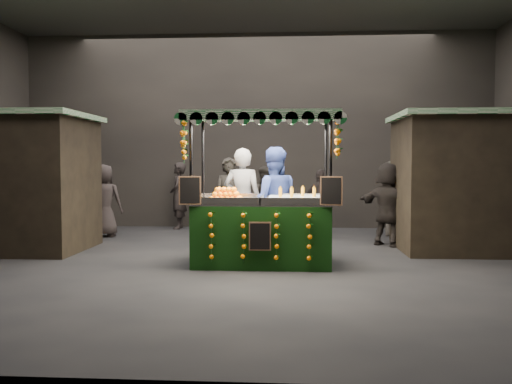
{
  "coord_description": "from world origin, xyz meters",
  "views": [
    {
      "loc": [
        0.93,
        -9.0,
        1.65
      ],
      "look_at": [
        0.33,
        0.12,
        1.17
      ],
      "focal_mm": 38.02,
      "sensor_mm": 36.0,
      "label": 1
    }
  ],
  "objects": [
    {
      "name": "vendor_blue",
      "position": [
        0.61,
        0.61,
        0.97
      ],
      "size": [
        1.01,
        0.82,
        1.95
      ],
      "rotation": [
        0.0,
        0.0,
        3.24
      ],
      "color": "navy",
      "rests_on": "ground"
    },
    {
      "name": "shopper_3",
      "position": [
        3.26,
        3.51,
        0.87
      ],
      "size": [
        1.06,
        1.28,
        1.73
      ],
      "rotation": [
        0.0,
        0.0,
        1.13
      ],
      "color": "#2B2723",
      "rests_on": "ground"
    },
    {
      "name": "neighbour_stall_left",
      "position": [
        -4.4,
        1.0,
        1.31
      ],
      "size": [
        3.0,
        2.2,
        2.6
      ],
      "color": "black",
      "rests_on": "ground"
    },
    {
      "name": "shopper_1",
      "position": [
        0.37,
        3.38,
        0.8
      ],
      "size": [
        0.9,
        0.78,
        1.6
      ],
      "rotation": [
        0.0,
        0.0,
        -0.25
      ],
      "color": "#2E2925",
      "rests_on": "ground"
    },
    {
      "name": "ground",
      "position": [
        0.0,
        0.0,
        0.0
      ],
      "size": [
        12.0,
        12.0,
        0.0
      ],
      "primitive_type": "plane",
      "color": "black",
      "rests_on": "ground"
    },
    {
      "name": "shopper_5",
      "position": [
        2.88,
        2.0,
        0.84
      ],
      "size": [
        1.46,
        1.45,
        1.68
      ],
      "rotation": [
        0.0,
        0.0,
        2.36
      ],
      "color": "black",
      "rests_on": "ground"
    },
    {
      "name": "shopper_0",
      "position": [
        -0.34,
        1.99,
        0.89
      ],
      "size": [
        0.69,
        0.49,
        1.78
      ],
      "rotation": [
        0.0,
        0.0,
        -0.1
      ],
      "color": "black",
      "rests_on": "ground"
    },
    {
      "name": "juice_stall",
      "position": [
        0.47,
        -0.22,
        0.77
      ],
      "size": [
        2.55,
        1.5,
        2.47
      ],
      "color": "black",
      "rests_on": "ground"
    },
    {
      "name": "shopper_4",
      "position": [
        -3.3,
        2.96,
        0.82
      ],
      "size": [
        0.82,
        0.54,
        1.64
      ],
      "rotation": [
        0.0,
        0.0,
        3.17
      ],
      "color": "#2E2625",
      "rests_on": "ground"
    },
    {
      "name": "market_hall",
      "position": [
        0.0,
        0.0,
        3.38
      ],
      "size": [
        12.1,
        10.1,
        5.05
      ],
      "color": "black",
      "rests_on": "ground"
    },
    {
      "name": "neighbour_stall_right",
      "position": [
        4.4,
        1.5,
        1.31
      ],
      "size": [
        3.0,
        2.2,
        2.6
      ],
      "color": "black",
      "rests_on": "ground"
    },
    {
      "name": "shopper_6",
      "position": [
        -1.93,
        4.54,
        0.84
      ],
      "size": [
        0.45,
        0.64,
        1.69
      ],
      "rotation": [
        0.0,
        0.0,
        -1.5
      ],
      "color": "black",
      "rests_on": "ground"
    },
    {
      "name": "vendor_grey",
      "position": [
        0.04,
        0.87,
        0.97
      ],
      "size": [
        0.77,
        0.57,
        1.94
      ],
      "rotation": [
        0.0,
        0.0,
        2.98
      ],
      "color": "slate",
      "rests_on": "ground"
    },
    {
      "name": "shopper_2",
      "position": [
        1.6,
        3.05,
        0.77
      ],
      "size": [
        0.96,
        0.8,
        1.53
      ],
      "rotation": [
        0.0,
        0.0,
        2.57
      ],
      "color": "#292221",
      "rests_on": "ground"
    }
  ]
}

